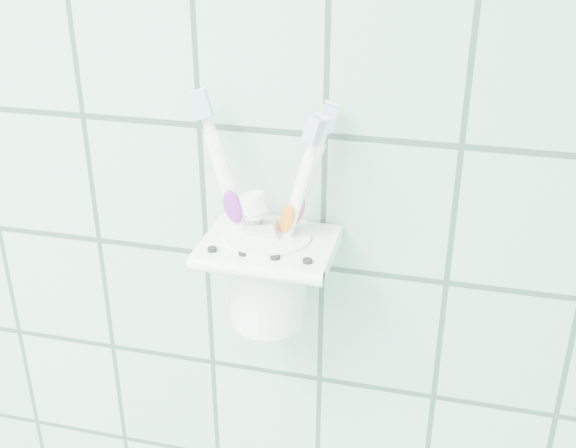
% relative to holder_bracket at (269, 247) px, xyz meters
% --- Properties ---
extents(holder_bracket, '(0.12, 0.10, 0.04)m').
position_rel_holder_bracket_xyz_m(holder_bracket, '(0.00, 0.00, 0.00)').
color(holder_bracket, white).
rests_on(holder_bracket, wall_back).
extents(cup, '(0.08, 0.08, 0.09)m').
position_rel_holder_bracket_xyz_m(cup, '(-0.00, 0.00, -0.03)').
color(cup, white).
rests_on(cup, holder_bracket).
extents(toothbrush_pink, '(0.07, 0.04, 0.22)m').
position_rel_holder_bracket_xyz_m(toothbrush_pink, '(-0.00, -0.01, 0.04)').
color(toothbrush_pink, white).
rests_on(toothbrush_pink, cup).
extents(toothbrush_blue, '(0.06, 0.03, 0.20)m').
position_rel_holder_bracket_xyz_m(toothbrush_blue, '(-0.01, 0.01, 0.03)').
color(toothbrush_blue, white).
rests_on(toothbrush_blue, cup).
extents(toothbrush_orange, '(0.06, 0.02, 0.20)m').
position_rel_holder_bracket_xyz_m(toothbrush_orange, '(-0.01, 0.01, 0.03)').
color(toothbrush_orange, white).
rests_on(toothbrush_orange, cup).
extents(toothpaste_tube, '(0.05, 0.03, 0.13)m').
position_rel_holder_bracket_xyz_m(toothpaste_tube, '(0.01, 0.00, 0.00)').
color(toothpaste_tube, silver).
rests_on(toothpaste_tube, cup).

